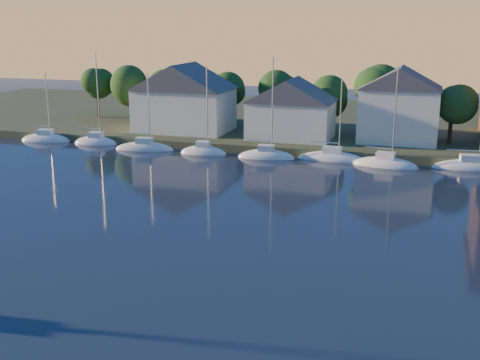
% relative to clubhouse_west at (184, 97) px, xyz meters
% --- Properties ---
extents(shoreline_land, '(160.00, 50.00, 2.00)m').
position_rel_clubhouse_west_xyz_m(shoreline_land, '(22.00, 17.00, -5.93)').
color(shoreline_land, '#333E24').
rests_on(shoreline_land, ground).
extents(wooden_dock, '(120.00, 3.00, 1.00)m').
position_rel_clubhouse_west_xyz_m(wooden_dock, '(22.00, -6.00, -5.93)').
color(wooden_dock, brown).
rests_on(wooden_dock, ground).
extents(clubhouse_west, '(13.65, 9.45, 9.64)m').
position_rel_clubhouse_west_xyz_m(clubhouse_west, '(0.00, 0.00, 0.00)').
color(clubhouse_west, silver).
rests_on(clubhouse_west, shoreline_land).
extents(clubhouse_centre, '(11.55, 8.40, 8.08)m').
position_rel_clubhouse_west_xyz_m(clubhouse_centre, '(16.00, -1.00, -0.80)').
color(clubhouse_centre, silver).
rests_on(clubhouse_centre, shoreline_land).
extents(clubhouse_east, '(10.50, 8.40, 9.80)m').
position_rel_clubhouse_west_xyz_m(clubhouse_east, '(30.00, 1.00, 0.07)').
color(clubhouse_east, silver).
rests_on(clubhouse_east, shoreline_land).
extents(tree_line, '(93.40, 5.40, 8.90)m').
position_rel_clubhouse_west_xyz_m(tree_line, '(24.00, 5.00, 1.24)').
color(tree_line, '#3C2C1B').
rests_on(tree_line, shoreline_land).
extents(moored_fleet, '(87.50, 2.40, 12.05)m').
position_rel_clubhouse_west_xyz_m(moored_fleet, '(22.00, -9.00, -5.83)').
color(moored_fleet, silver).
rests_on(moored_fleet, ground).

